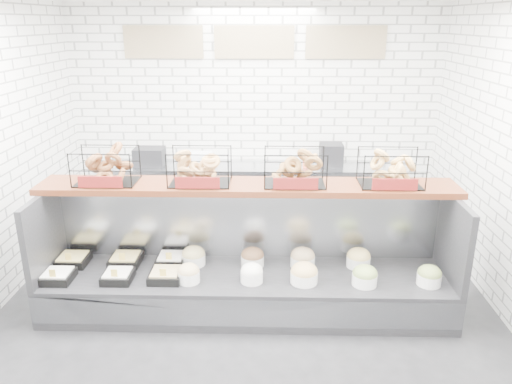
{
  "coord_description": "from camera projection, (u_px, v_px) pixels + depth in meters",
  "views": [
    {
      "loc": [
        0.21,
        -4.11,
        2.77
      ],
      "look_at": [
        0.09,
        0.45,
        1.2
      ],
      "focal_mm": 35.0,
      "sensor_mm": 36.0,
      "label": 1
    }
  ],
  "objects": [
    {
      "name": "ground",
      "position": [
        246.0,
        325.0,
        4.79
      ],
      "size": [
        5.5,
        5.5,
        0.0
      ],
      "primitive_type": "plane",
      "color": "black",
      "rests_on": "ground"
    },
    {
      "name": "room_shell",
      "position": [
        247.0,
        100.0,
        4.69
      ],
      "size": [
        5.02,
        5.51,
        3.01
      ],
      "color": "white",
      "rests_on": "ground"
    },
    {
      "name": "display_case",
      "position": [
        247.0,
        277.0,
        5.01
      ],
      "size": [
        4.0,
        0.9,
        1.2
      ],
      "color": "black",
      "rests_on": "ground"
    },
    {
      "name": "bagel_shelf",
      "position": [
        247.0,
        171.0,
        4.83
      ],
      "size": [
        4.1,
        0.5,
        0.4
      ],
      "color": "#431B0E",
      "rests_on": "display_case"
    },
    {
      "name": "prep_counter",
      "position": [
        253.0,
        195.0,
        6.93
      ],
      "size": [
        4.0,
        0.6,
        1.2
      ],
      "color": "#93969B",
      "rests_on": "ground"
    }
  ]
}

